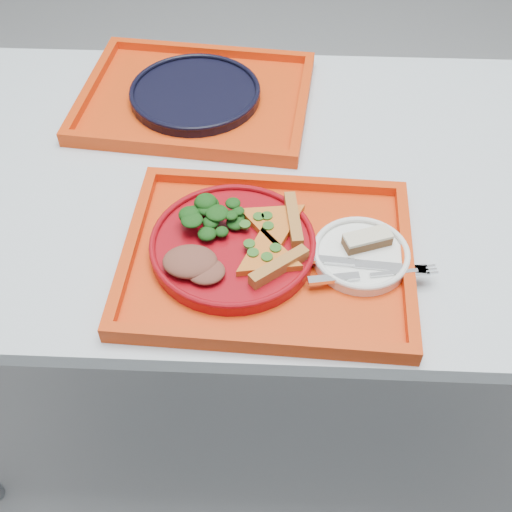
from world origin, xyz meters
name	(u,v)px	position (x,y,z in m)	size (l,w,h in m)	color
ground	(297,387)	(0.00, 0.00, 0.00)	(10.00, 10.00, 0.00)	gray
table	(314,205)	(0.00, 0.00, 0.68)	(1.60, 0.80, 0.75)	silver
tray_main	(267,259)	(-0.08, -0.21, 0.76)	(0.45, 0.35, 0.01)	red
tray_far	(196,101)	(-0.24, 0.21, 0.76)	(0.45, 0.35, 0.01)	red
dinner_plate	(233,247)	(-0.14, -0.20, 0.77)	(0.26, 0.26, 0.02)	maroon
side_plate	(360,256)	(0.06, -0.21, 0.77)	(0.15, 0.15, 0.01)	white
navy_plate	(195,95)	(-0.24, 0.21, 0.77)	(0.26, 0.26, 0.02)	black
pizza_slice_a	(267,255)	(-0.08, -0.23, 0.79)	(0.12, 0.10, 0.02)	orange
pizza_slice_b	(274,221)	(-0.07, -0.16, 0.79)	(0.13, 0.11, 0.02)	orange
salad_heap	(215,214)	(-0.17, -0.16, 0.80)	(0.09, 0.08, 0.04)	black
meat_portion	(190,262)	(-0.20, -0.25, 0.79)	(0.08, 0.07, 0.03)	brown
dessert_bar	(367,240)	(0.07, -0.19, 0.79)	(0.08, 0.05, 0.02)	#472D17
knife	(365,264)	(0.07, -0.23, 0.78)	(0.18, 0.02, 0.01)	silver
fork	(369,275)	(0.07, -0.26, 0.78)	(0.18, 0.02, 0.01)	silver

